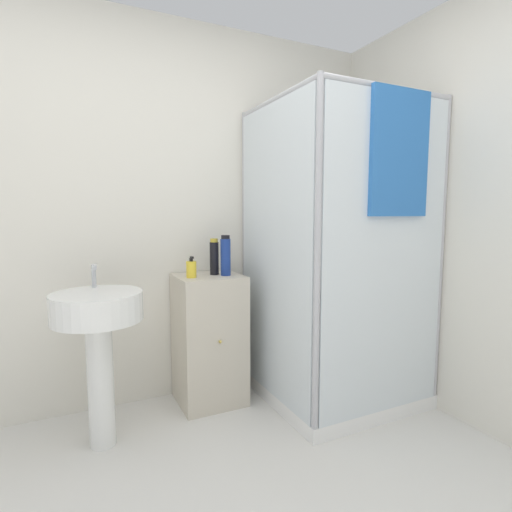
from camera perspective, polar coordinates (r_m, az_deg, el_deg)
The scene contains 7 objects.
wall_back at distance 2.71m, azimuth -16.51°, elevation 5.87°, with size 6.40×0.06×2.50m, color silver.
shower_enclosure at distance 2.71m, azimuth 11.16°, elevation -9.55°, with size 0.95×0.98×1.95m.
vanity_cabinet at distance 2.71m, azimuth -6.71°, elevation -11.67°, with size 0.42×0.42×0.85m.
sink at distance 2.29m, azimuth -21.61°, elevation -9.64°, with size 0.46×0.46×0.97m.
soap_dispenser at distance 2.53m, azimuth -9.23°, elevation -1.85°, with size 0.06×0.07×0.13m.
shampoo_bottle_tall_black at distance 2.62m, azimuth -5.99°, elevation -0.16°, with size 0.06×0.06×0.24m.
shampoo_bottle_blue at distance 2.58m, azimuth -4.37°, elevation 0.02°, with size 0.06×0.06×0.26m.
Camera 1 is at (-0.44, -0.97, 1.26)m, focal length 28.00 mm.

